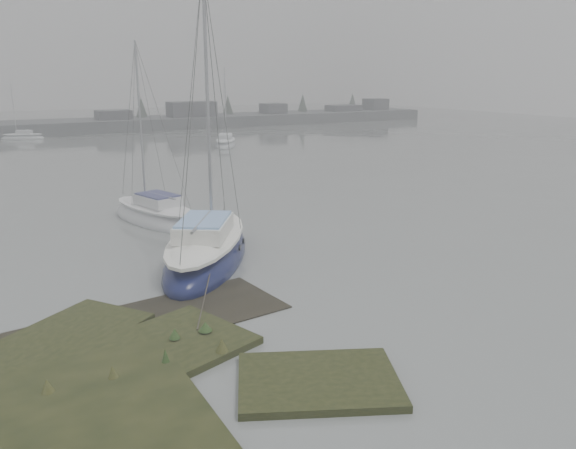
{
  "coord_description": "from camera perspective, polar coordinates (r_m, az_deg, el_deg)",
  "views": [
    {
      "loc": [
        -5.49,
        -9.78,
        6.59
      ],
      "look_at": [
        3.33,
        5.88,
        1.8
      ],
      "focal_mm": 35.0,
      "sensor_mm": 36.0,
      "label": 1
    }
  ],
  "objects": [
    {
      "name": "far_shoreline",
      "position": [
        78.84,
        -5.19,
        10.68
      ],
      "size": [
        60.0,
        8.0,
        4.15
      ],
      "color": "#4C4F51",
      "rests_on": "ground"
    },
    {
      "name": "ground",
      "position": [
        40.69,
        -21.31,
        4.58
      ],
      "size": [
        160.0,
        160.0,
        0.0
      ],
      "primitive_type": "plane",
      "color": "slate",
      "rests_on": "ground"
    },
    {
      "name": "sailboat_main",
      "position": [
        20.66,
        -8.23,
        -2.84
      ],
      "size": [
        6.45,
        7.91,
        11.0
      ],
      "rotation": [
        0.0,
        0.0,
        -0.59
      ],
      "color": "#0D123D",
      "rests_on": "ground"
    },
    {
      "name": "sailboat_far_b",
      "position": [
        54.52,
        -6.35,
        8.14
      ],
      "size": [
        4.3,
        5.8,
        7.91
      ],
      "rotation": [
        0.0,
        0.0,
        -0.5
      ],
      "color": "#B0B5BB",
      "rests_on": "ground"
    },
    {
      "name": "sailboat_far_c",
      "position": [
        66.68,
        -25.34,
        8.0
      ],
      "size": [
        4.61,
        3.02,
        6.21
      ],
      "rotation": [
        0.0,
        0.0,
        1.18
      ],
      "color": "#B0B7BA",
      "rests_on": "ground"
    },
    {
      "name": "sailboat_white",
      "position": [
        26.72,
        -13.29,
        0.83
      ],
      "size": [
        3.66,
        6.5,
        8.72
      ],
      "rotation": [
        0.0,
        0.0,
        0.28
      ],
      "color": "silver",
      "rests_on": "ground"
    }
  ]
}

